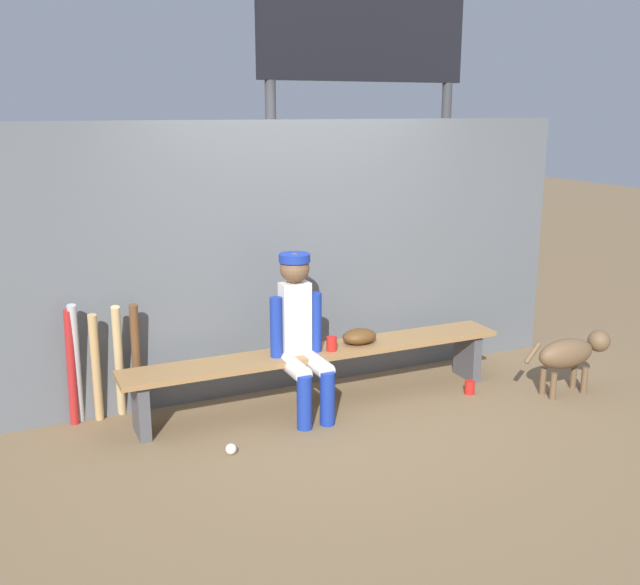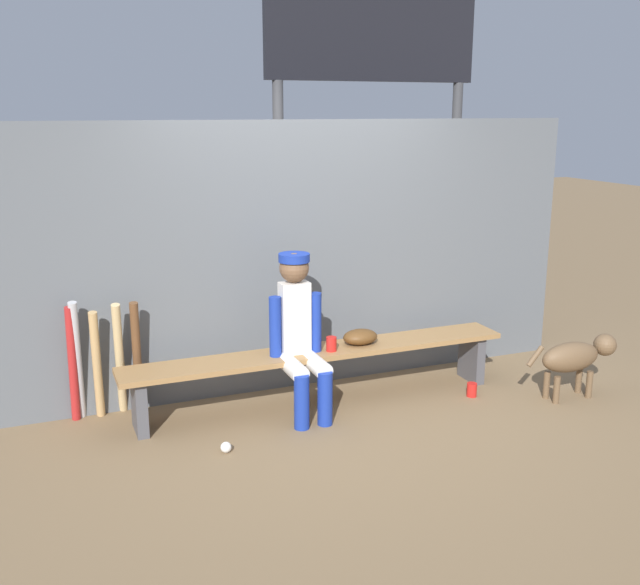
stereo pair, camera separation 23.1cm
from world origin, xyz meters
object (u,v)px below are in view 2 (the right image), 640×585
Objects in this scene: bat_aluminum_red at (73,364)px; bat_aluminum_silver at (77,361)px; baseball_glove at (360,337)px; cup_on_ground at (472,390)px; scoreboard at (378,68)px; bat_wood_natural at (120,359)px; cup_on_bench at (331,344)px; player_seated at (300,330)px; bat_wood_tan at (97,365)px; dugout_bench at (320,360)px; baseball at (226,447)px; dog at (576,357)px; bat_wood_dark at (137,358)px.

bat_aluminum_red is 0.96× the size of bat_aluminum_silver.
bat_aluminum_red reaches higher than baseball_glove.
scoreboard is at bearing 88.44° from cup_on_ground.
cup_on_bench is (1.52, -0.40, 0.05)m from bat_wood_natural.
bat_aluminum_silver is at bearing 166.82° from cup_on_bench.
bat_aluminum_silver is 3.87m from scoreboard.
player_seated reaches higher than bat_wood_tan.
bat_aluminum_silver is at bearing 175.25° from bat_wood_natural.
dugout_bench is 1.79m from bat_aluminum_silver.
cup_on_bench is at bearing -44.41° from dugout_bench.
scoreboard is (2.85, 1.23, 2.18)m from bat_wood_tan.
player_seated is 1.63m from bat_aluminum_silver.
bat_aluminum_red is at bearing 178.36° from bat_wood_natural.
cup_on_bench is at bearing -14.75° from bat_wood_natural.
bat_aluminum_red is 3.06m from cup_on_ground.
bat_wood_natural is 12.22× the size of baseball.
player_seated is 0.31m from cup_on_bench.
dugout_bench is 3.01m from scoreboard.
dugout_bench is at bearing 135.59° from cup_on_bench.
cup_on_ground is (2.93, -0.68, -0.41)m from bat_aluminum_silver.
bat_aluminum_silver reaches higher than dog.
cup_on_bench is at bearing -13.45° from bat_wood_tan.
cup_on_bench is at bearing -12.50° from bat_aluminum_red.
baseball is at bearing -135.17° from scoreboard.
player_seated is 1.66m from bat_aluminum_red.
bat_aluminum_red is (-0.45, 0.02, 0.00)m from bat_wood_dark.
scoreboard reaches higher than baseball_glove.
bat_wood_natural is (-0.12, 0.01, 0.00)m from bat_wood_dark.
baseball_glove is at bearing -9.23° from bat_aluminum_red.
bat_wood_dark is at bearing 165.55° from cup_on_ground.
baseball_glove is at bearing 13.51° from cup_on_bench.
dog is (2.13, -0.52, -0.31)m from player_seated.
dog is at bearing -14.70° from bat_aluminum_red.
baseball is 3.95m from scoreboard.
dugout_bench is 1.37m from bat_wood_dark.
player_seated is at bearing 166.20° from dog.
baseball_glove is (0.54, 0.11, -0.15)m from player_seated.
dugout_bench reaches higher than cup_on_ground.
baseball is at bearing -148.65° from dugout_bench.
bat_wood_tan reaches higher than dog.
bat_aluminum_red is (-1.78, 0.35, 0.09)m from dugout_bench.
dugout_bench is 2.03m from dog.
baseball_glove is 0.32× the size of bat_aluminum_red.
bat_wood_dark is at bearing 166.28° from dugout_bench.
dugout_bench is at bearing 31.35° from baseball.
baseball is at bearing -153.46° from cup_on_bench.
cup_on_bench reaches higher than baseball.
scoreboard is 3.23m from dog.
dugout_bench is 3.63× the size of dog.
scoreboard is (1.43, 1.67, 1.95)m from player_seated.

